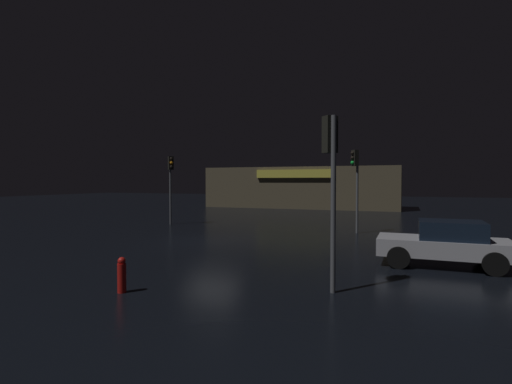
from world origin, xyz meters
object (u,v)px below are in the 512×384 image
Objects in this scene: traffic_signal_opposite at (171,175)px; fire_hydrant at (122,275)px; traffic_signal_main at (331,164)px; traffic_signal_cross_left at (356,173)px; store_building at (302,187)px; car_near at (445,243)px.

fire_hydrant is (7.56, -13.63, -2.79)m from traffic_signal_opposite.
traffic_signal_main is 1.01× the size of traffic_signal_opposite.
fire_hydrant is at bearing -107.08° from traffic_signal_cross_left.
fire_hydrant is at bearing -157.95° from traffic_signal_main.
traffic_signal_cross_left is (11.72, -0.08, 0.02)m from traffic_signal_opposite.
store_building is 29.12m from car_near.
traffic_signal_opposite is at bearing -101.25° from store_building.
car_near is at bearing 54.92° from traffic_signal_main.
traffic_signal_cross_left is at bearing 72.92° from fire_hydrant.
store_building is at bearing 96.44° from fire_hydrant.
traffic_signal_opposite is at bearing 179.60° from traffic_signal_cross_left.
store_building is at bearing 78.75° from traffic_signal_opposite.
traffic_signal_main reaches higher than store_building.
traffic_signal_opposite is at bearing 154.54° from car_near.
car_near is (3.74, -7.28, -2.47)m from traffic_signal_cross_left.
car_near is at bearing -66.44° from store_building.
traffic_signal_opposite reaches higher than fire_hydrant.
store_building is 32.15m from traffic_signal_main.
traffic_signal_opposite is 17.30m from car_near.
store_building is 4.55× the size of traffic_signal_opposite.
traffic_signal_main is at bearing -86.39° from traffic_signal_cross_left.
store_building is 4.49× the size of traffic_signal_cross_left.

